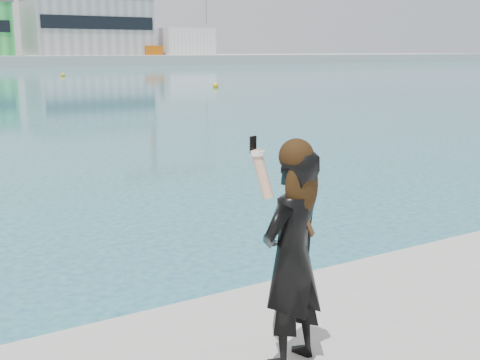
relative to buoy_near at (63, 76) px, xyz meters
name	(u,v)px	position (x,y,z in m)	size (l,w,h in m)	color
warehouse_grey_right	(88,26)	(22.31, 59.05, 8.26)	(25.50, 15.35, 12.50)	gray
ancillary_shed	(183,42)	(44.31, 57.07, 5.00)	(12.00, 10.00, 6.00)	silver
flagpole_right	(8,32)	(4.40, 52.07, 6.54)	(1.28, 0.16, 8.00)	silver
buoy_near	(63,76)	(0.00, 0.00, 0.00)	(0.50, 0.50, 0.50)	#DCB00B
buoy_extra	(216,88)	(4.72, -28.58, 0.00)	(0.50, 0.50, 0.50)	#DCB00B
woman	(292,252)	(-17.59, -69.32, 1.65)	(0.67, 0.54, 1.68)	black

